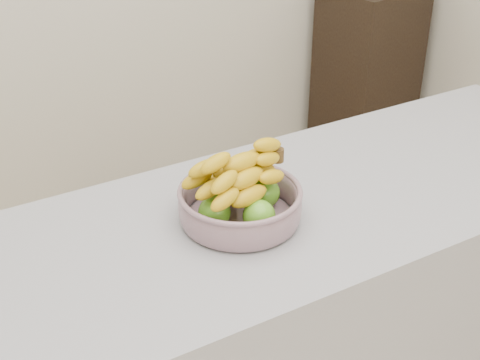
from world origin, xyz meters
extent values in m
cube|color=black|center=(1.65, 1.78, 0.43)|extent=(0.54, 0.46, 0.86)
cylinder|color=#8D97A9|center=(-0.04, 0.23, 0.91)|extent=(0.23, 0.23, 0.01)
torus|color=#8D97A9|center=(-0.04, 0.23, 0.97)|extent=(0.27, 0.27, 0.01)
sphere|color=#3D8A17|center=(-0.04, 0.16, 0.94)|extent=(0.07, 0.07, 0.07)
sphere|color=#3D8A17|center=(0.02, 0.23, 0.94)|extent=(0.07, 0.07, 0.07)
sphere|color=#3D8A17|center=(-0.05, 0.29, 0.94)|extent=(0.07, 0.07, 0.07)
sphere|color=#3D8A17|center=(-0.11, 0.22, 0.94)|extent=(0.07, 0.07, 0.07)
ellipsoid|color=yellow|center=(-0.05, 0.18, 0.98)|extent=(0.17, 0.08, 0.04)
ellipsoid|color=yellow|center=(-0.05, 0.23, 0.98)|extent=(0.17, 0.06, 0.04)
ellipsoid|color=yellow|center=(-0.06, 0.27, 0.98)|extent=(0.17, 0.04, 0.04)
ellipsoid|color=yellow|center=(-0.04, 0.20, 1.01)|extent=(0.17, 0.09, 0.04)
ellipsoid|color=yellow|center=(-0.05, 0.25, 1.01)|extent=(0.17, 0.05, 0.04)
ellipsoid|color=yellow|center=(-0.04, 0.23, 1.04)|extent=(0.17, 0.06, 0.04)
cylinder|color=#432F15|center=(0.06, 0.24, 1.03)|extent=(0.03, 0.03, 0.03)
camera|label=1|loc=(-0.65, -0.82, 1.70)|focal=50.00mm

